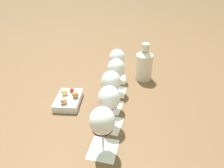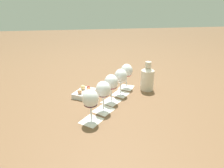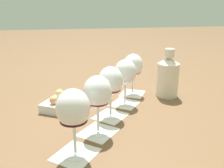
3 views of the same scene
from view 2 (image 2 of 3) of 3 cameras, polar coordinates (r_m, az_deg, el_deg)
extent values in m
plane|color=brown|center=(1.29, 0.06, -5.02)|extent=(8.00, 8.00, 0.00)
cube|color=silver|center=(1.50, 4.07, -0.98)|extent=(0.15, 0.14, 0.00)
cube|color=silver|center=(1.39, 2.44, -2.86)|extent=(0.15, 0.15, 0.00)
cube|color=silver|center=(1.29, -0.24, -4.97)|extent=(0.15, 0.15, 0.00)
cube|color=silver|center=(1.19, -2.44, -7.47)|extent=(0.15, 0.15, 0.00)
cube|color=silver|center=(1.09, -5.90, -10.40)|extent=(0.15, 0.15, 0.00)
cylinder|color=white|center=(1.50, 4.07, -0.85)|extent=(0.07, 0.07, 0.01)
cylinder|color=white|center=(1.48, 4.12, 0.74)|extent=(0.01, 0.01, 0.08)
ellipsoid|color=white|center=(1.45, 4.21, 3.84)|extent=(0.09, 0.09, 0.10)
ellipsoid|color=#D25762|center=(1.46, 4.17, 2.65)|extent=(0.07, 0.07, 0.02)
cylinder|color=white|center=(1.39, 2.45, -2.72)|extent=(0.07, 0.07, 0.01)
cylinder|color=white|center=(1.37, 2.48, -1.03)|extent=(0.01, 0.01, 0.08)
ellipsoid|color=white|center=(1.34, 2.53, 2.30)|extent=(0.09, 0.09, 0.10)
ellipsoid|color=#A5303A|center=(1.35, 2.52, 1.37)|extent=(0.07, 0.07, 0.04)
cylinder|color=white|center=(1.28, -0.24, -4.83)|extent=(0.07, 0.07, 0.01)
cylinder|color=white|center=(1.27, -0.24, -3.02)|extent=(0.01, 0.01, 0.08)
ellipsoid|color=white|center=(1.23, -0.24, 0.54)|extent=(0.09, 0.09, 0.10)
ellipsoid|color=maroon|center=(1.24, -0.24, -0.81)|extent=(0.07, 0.07, 0.02)
cylinder|color=white|center=(1.18, -2.44, -7.32)|extent=(0.07, 0.07, 0.01)
cylinder|color=white|center=(1.16, -2.48, -5.40)|extent=(0.01, 0.01, 0.08)
ellipsoid|color=white|center=(1.13, -2.55, -1.58)|extent=(0.09, 0.09, 0.10)
ellipsoid|color=#491121|center=(1.14, -2.52, -2.87)|extent=(0.07, 0.07, 0.03)
cylinder|color=white|center=(1.09, -5.91, -10.24)|extent=(0.07, 0.07, 0.01)
cylinder|color=white|center=(1.07, -6.00, -8.21)|extent=(0.01, 0.01, 0.08)
ellipsoid|color=white|center=(1.03, -6.19, -4.13)|extent=(0.09, 0.09, 0.10)
ellipsoid|color=#320E18|center=(1.04, -6.11, -5.80)|extent=(0.07, 0.07, 0.02)
cylinder|color=beige|center=(1.46, 10.02, 1.10)|extent=(0.09, 0.09, 0.15)
cone|color=beige|center=(1.43, 10.24, 4.34)|extent=(0.09, 0.09, 0.03)
cylinder|color=beige|center=(1.42, 10.33, 5.55)|extent=(0.04, 0.04, 0.04)
cube|color=silver|center=(1.37, -7.85, -2.67)|extent=(0.19, 0.18, 0.03)
sphere|color=#DBB775|center=(1.38, -8.29, -0.95)|extent=(0.03, 0.03, 0.03)
sphere|color=tan|center=(1.32, -9.21, -2.17)|extent=(0.03, 0.03, 0.03)
sphere|color=#B2703D|center=(1.34, -6.63, -1.64)|extent=(0.03, 0.03, 0.03)
sphere|color=maroon|center=(1.39, -6.73, -0.98)|extent=(0.02, 0.02, 0.02)
camera|label=1|loc=(0.50, -29.56, 17.67)|focal=32.00mm
camera|label=3|loc=(0.43, -6.32, -8.00)|focal=38.00mm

